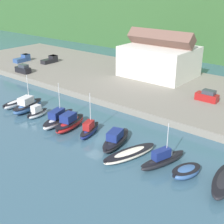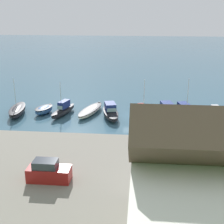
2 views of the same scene
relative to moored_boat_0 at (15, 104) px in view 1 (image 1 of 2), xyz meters
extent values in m
plane|color=#385B70|center=(20.95, -0.17, -0.67)|extent=(320.00, 320.00, 0.00)
cube|color=gray|center=(20.95, 26.28, -0.03)|extent=(131.90, 30.60, 1.28)
cube|color=silver|center=(11.87, 32.24, 4.13)|extent=(15.97, 12.70, 7.04)
cube|color=brown|center=(11.87, 32.24, 9.57)|extent=(16.29, 3.84, 3.84)
ellipsoid|color=silver|center=(0.00, 0.01, -0.04)|extent=(2.13, 5.34, 1.25)
ellipsoid|color=black|center=(0.00, 0.01, 0.40)|extent=(2.21, 5.45, 0.12)
cube|color=black|center=(0.25, -2.45, 0.21)|extent=(0.39, 0.32, 0.56)
ellipsoid|color=#33568E|center=(3.43, 0.53, 0.09)|extent=(3.97, 7.59, 1.51)
ellipsoid|color=black|center=(3.43, 0.53, 0.62)|extent=(4.10, 7.75, 0.12)
cube|color=silver|center=(3.51, 0.18, 1.49)|extent=(2.32, 2.87, 1.28)
cube|color=#8CA5B2|center=(3.18, 1.55, 1.29)|extent=(1.58, 0.47, 0.64)
cylinder|color=silver|center=(3.30, 1.06, 3.45)|extent=(0.10, 0.10, 5.21)
ellipsoid|color=white|center=(7.07, -0.12, -0.14)|extent=(1.95, 4.52, 1.05)
ellipsoid|color=black|center=(7.07, -0.12, 0.23)|extent=(2.02, 4.62, 0.12)
cube|color=silver|center=(7.09, -0.34, 0.97)|extent=(1.29, 1.64, 1.16)
cube|color=#8CA5B2|center=(7.00, 0.57, 0.80)|extent=(1.04, 0.20, 0.58)
cube|color=black|center=(7.27, -2.20, 0.07)|extent=(0.39, 0.31, 0.56)
ellipsoid|color=silver|center=(12.09, 0.37, -0.01)|extent=(3.99, 8.40, 1.32)
ellipsoid|color=black|center=(12.09, 0.37, 0.45)|extent=(4.11, 8.58, 0.12)
cube|color=navy|center=(12.19, -0.02, 1.27)|extent=(2.18, 3.14, 1.23)
cube|color=#8CA5B2|center=(11.80, 1.50, 1.08)|extent=(1.35, 0.44, 0.61)
cylinder|color=silver|center=(11.94, 0.96, 3.47)|extent=(0.10, 0.10, 5.63)
ellipsoid|color=red|center=(14.94, 0.29, 0.04)|extent=(3.74, 7.42, 1.41)
ellipsoid|color=black|center=(14.94, 0.29, 0.53)|extent=(3.86, 7.58, 0.12)
cube|color=navy|center=(15.01, -0.06, 1.37)|extent=(2.22, 2.79, 1.25)
cube|color=#8CA5B2|center=(14.72, 1.31, 1.18)|extent=(1.55, 0.42, 0.63)
cube|color=black|center=(15.64, -3.01, 0.32)|extent=(0.41, 0.35, 0.56)
ellipsoid|color=navy|center=(18.97, 0.68, -0.11)|extent=(3.21, 5.96, 1.12)
ellipsoid|color=black|center=(18.97, 0.68, 0.29)|extent=(3.30, 6.09, 0.12)
cube|color=maroon|center=(19.06, 0.40, 1.04)|extent=(1.68, 2.27, 1.18)
cube|color=#8CA5B2|center=(18.70, 1.51, 0.87)|extent=(0.98, 0.41, 0.59)
cylinder|color=silver|center=(18.83, 1.09, 3.24)|extent=(0.10, 0.10, 5.57)
ellipsoid|color=black|center=(24.29, 0.63, -0.06)|extent=(4.01, 7.78, 1.20)
ellipsoid|color=black|center=(24.29, 0.63, 0.36)|extent=(4.13, 7.94, 0.12)
cube|color=navy|center=(24.38, 0.27, 1.14)|extent=(2.26, 2.94, 1.20)
cube|color=#8CA5B2|center=(24.02, 1.68, 0.96)|extent=(1.47, 0.47, 0.60)
cube|color=black|center=(25.18, -2.80, 0.18)|extent=(0.42, 0.36, 0.56)
ellipsoid|color=white|center=(27.96, -0.98, -0.17)|extent=(4.28, 8.67, 0.99)
ellipsoid|color=black|center=(27.96, -0.98, 0.18)|extent=(4.40, 8.86, 0.12)
cube|color=black|center=(26.92, -4.83, 0.03)|extent=(0.42, 0.36, 0.56)
ellipsoid|color=black|center=(32.46, 0.18, -0.06)|extent=(3.40, 7.29, 1.21)
ellipsoid|color=black|center=(32.46, 0.18, 0.37)|extent=(3.49, 7.44, 0.12)
cube|color=navy|center=(32.36, -0.17, 1.15)|extent=(1.73, 2.71, 1.20)
cube|color=#8CA5B2|center=(32.75, 1.18, 0.97)|extent=(0.95, 0.37, 0.60)
cylinder|color=silver|center=(32.61, 0.69, 2.88)|extent=(0.10, 0.10, 4.66)
ellipsoid|color=#33568E|center=(35.97, -0.26, -0.01)|extent=(3.30, 4.63, 1.31)
ellipsoid|color=black|center=(35.97, -0.26, 0.45)|extent=(3.40, 4.74, 0.12)
cube|color=black|center=(35.40, -2.16, 0.25)|extent=(0.43, 0.37, 0.56)
ellipsoid|color=black|center=(40.33, 0.66, 0.02)|extent=(3.37, 7.75, 1.37)
cube|color=black|center=(-15.43, 13.20, 1.31)|extent=(4.27, 1.97, 1.40)
cube|color=#333842|center=(-15.11, 13.21, 2.39)|extent=(2.37, 1.63, 0.76)
cube|color=maroon|center=(28.09, 23.28, 1.31)|extent=(4.20, 1.80, 1.40)
cube|color=#333842|center=(28.41, 23.28, 2.39)|extent=(2.31, 1.53, 0.76)
cube|color=#2D4C84|center=(-25.51, 19.47, 1.16)|extent=(2.18, 3.61, 1.10)
cube|color=#2D4C84|center=(-25.61, 21.49, 1.56)|extent=(1.99, 1.99, 1.90)
cube|color=#2D333D|center=(-25.61, 21.49, 2.26)|extent=(1.88, 1.71, 0.50)
cube|color=black|center=(-18.39, 23.44, 1.16)|extent=(2.03, 3.52, 1.10)
cube|color=black|center=(-18.38, 25.46, 1.56)|extent=(1.91, 1.90, 1.90)
cube|color=#2D333D|center=(-18.38, 25.46, 2.26)|extent=(1.81, 1.63, 0.50)
camera|label=1|loc=(49.51, -30.88, 21.33)|focal=50.00mm
camera|label=2|loc=(19.44, 49.58, 16.74)|focal=50.00mm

